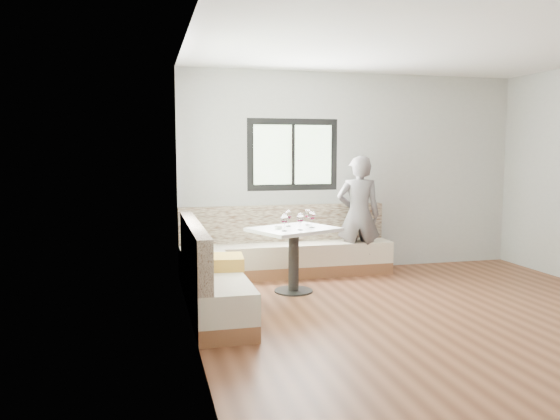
% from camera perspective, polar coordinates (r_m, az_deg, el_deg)
% --- Properties ---
extents(room, '(5.01, 5.01, 2.81)m').
position_cam_1_polar(room, '(5.72, 15.83, 3.04)').
color(room, brown).
rests_on(room, ground).
extents(banquette, '(2.90, 2.80, 0.95)m').
position_cam_1_polar(banquette, '(6.78, -2.41, -5.47)').
color(banquette, brown).
rests_on(banquette, ground).
extents(table, '(1.17, 1.06, 0.78)m').
position_cam_1_polar(table, '(6.58, 1.44, -3.57)').
color(table, black).
rests_on(table, ground).
extents(person, '(0.68, 0.53, 1.64)m').
position_cam_1_polar(person, '(7.62, 8.21, -0.52)').
color(person, '#5F585A').
rests_on(person, ground).
extents(olive_ramekin, '(0.09, 0.09, 0.03)m').
position_cam_1_polar(olive_ramekin, '(6.46, -0.17, -1.82)').
color(olive_ramekin, white).
rests_on(olive_ramekin, table).
extents(wine_glass_a, '(0.09, 0.09, 0.20)m').
position_cam_1_polar(wine_glass_a, '(6.25, 0.45, -0.98)').
color(wine_glass_a, white).
rests_on(wine_glass_a, table).
extents(wine_glass_b, '(0.09, 0.09, 0.20)m').
position_cam_1_polar(wine_glass_b, '(6.33, 2.13, -0.88)').
color(wine_glass_b, white).
rests_on(wine_glass_b, table).
extents(wine_glass_c, '(0.09, 0.09, 0.20)m').
position_cam_1_polar(wine_glass_c, '(6.55, 3.36, -0.65)').
color(wine_glass_c, white).
rests_on(wine_glass_c, table).
extents(wine_glass_d, '(0.09, 0.09, 0.20)m').
position_cam_1_polar(wine_glass_d, '(6.65, 0.88, -0.54)').
color(wine_glass_d, white).
rests_on(wine_glass_d, table).
extents(wine_glass_e, '(0.09, 0.09, 0.20)m').
position_cam_1_polar(wine_glass_e, '(6.77, 2.93, -0.42)').
color(wine_glass_e, white).
rests_on(wine_glass_e, table).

